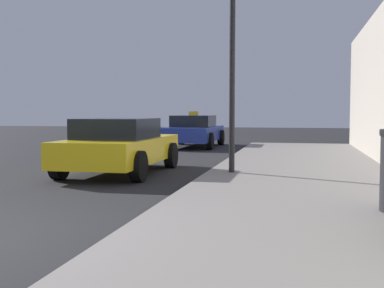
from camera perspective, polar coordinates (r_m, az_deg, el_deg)
The scene contains 4 objects.
sidewalk at distance 4.85m, azimuth 12.90°, elevation -12.58°, with size 4.00×32.00×0.15m, color gray.
street_lamp at distance 10.72m, azimuth 4.61°, elevation 13.89°, with size 0.36×0.36×4.69m.
car_yellow at distance 11.66m, azimuth -8.22°, elevation -0.18°, with size 1.96×4.10×1.27m.
car_blue at distance 20.20m, azimuth 0.27°, elevation 1.50°, with size 1.95×4.20×1.43m.
Camera 1 is at (3.92, -4.66, 1.43)m, focal length 47.03 mm.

